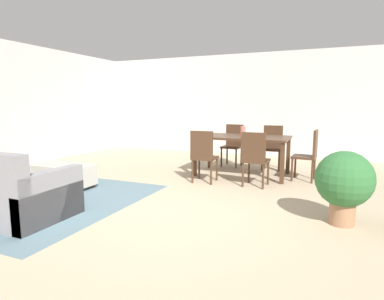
% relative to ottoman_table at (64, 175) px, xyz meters
% --- Properties ---
extents(ground_plane, '(10.80, 10.80, 0.00)m').
position_rel_ottoman_table_xyz_m(ground_plane, '(2.11, -0.29, -0.22)').
color(ground_plane, tan).
extents(wall_back, '(9.00, 0.12, 2.70)m').
position_rel_ottoman_table_xyz_m(wall_back, '(2.11, 4.71, 1.13)').
color(wall_back, beige).
rests_on(wall_back, ground_plane).
extents(area_rug, '(3.00, 2.80, 0.01)m').
position_rel_ottoman_table_xyz_m(area_rug, '(0.01, -0.63, -0.22)').
color(area_rug, slate).
rests_on(area_rug, ground_plane).
extents(ottoman_table, '(0.96, 0.51, 0.39)m').
position_rel_ottoman_table_xyz_m(ottoman_table, '(0.00, 0.00, 0.00)').
color(ottoman_table, '#B7AD9E').
rests_on(ottoman_table, ground_plane).
extents(dining_table, '(1.75, 0.99, 0.76)m').
position_rel_ottoman_table_xyz_m(dining_table, '(2.44, 2.12, 0.45)').
color(dining_table, '#422B1C').
rests_on(dining_table, ground_plane).
extents(dining_chair_near_left, '(0.41, 0.41, 0.92)m').
position_rel_ottoman_table_xyz_m(dining_chair_near_left, '(1.98, 1.23, 0.30)').
color(dining_chair_near_left, '#422B1C').
rests_on(dining_chair_near_left, ground_plane).
extents(dining_chair_near_right, '(0.43, 0.43, 0.92)m').
position_rel_ottoman_table_xyz_m(dining_chair_near_right, '(2.86, 1.30, 0.30)').
color(dining_chair_near_right, '#422B1C').
rests_on(dining_chair_near_right, ground_plane).
extents(dining_chair_far_left, '(0.43, 0.43, 0.92)m').
position_rel_ottoman_table_xyz_m(dining_chair_far_left, '(2.01, 2.98, 0.30)').
color(dining_chair_far_left, '#422B1C').
rests_on(dining_chair_far_left, ground_plane).
extents(dining_chair_far_right, '(0.42, 0.42, 0.92)m').
position_rel_ottoman_table_xyz_m(dining_chair_far_right, '(2.88, 2.96, 0.30)').
color(dining_chair_far_right, '#422B1C').
rests_on(dining_chair_far_right, ground_plane).
extents(dining_chair_head_east, '(0.43, 0.43, 0.92)m').
position_rel_ottoman_table_xyz_m(dining_chair_head_east, '(3.66, 2.11, 0.30)').
color(dining_chair_head_east, '#422B1C').
rests_on(dining_chair_head_east, ground_plane).
extents(vase_centerpiece, '(0.10, 0.10, 0.19)m').
position_rel_ottoman_table_xyz_m(vase_centerpiece, '(2.43, 2.16, 0.63)').
color(vase_centerpiece, '#B26659').
rests_on(vase_centerpiece, dining_table).
extents(potted_plant, '(0.64, 0.64, 0.85)m').
position_rel_ottoman_table_xyz_m(potted_plant, '(4.15, 0.02, 0.28)').
color(potted_plant, '#996B4C').
rests_on(potted_plant, ground_plane).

